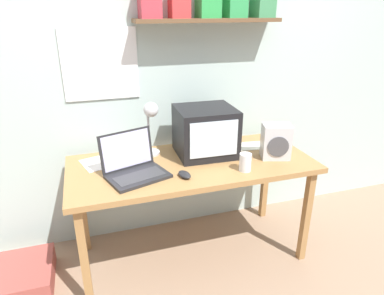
{
  "coord_description": "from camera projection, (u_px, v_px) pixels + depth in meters",
  "views": [
    {
      "loc": [
        -0.6,
        -1.9,
        1.63
      ],
      "look_at": [
        0.0,
        0.0,
        0.82
      ],
      "focal_mm": 32.0,
      "sensor_mm": 36.0,
      "label": 1
    }
  ],
  "objects": [
    {
      "name": "laptop",
      "position": [
        133.0,
        165.0,
        2.01
      ],
      "size": [
        0.4,
        0.36,
        0.25
      ],
      "rotation": [
        0.0,
        0.0,
        0.32
      ],
      "color": "#232326",
      "rests_on": "corner_desk"
    },
    {
      "name": "desk_lamp",
      "position": [
        150.0,
        121.0,
        2.19
      ],
      "size": [
        0.14,
        0.17,
        0.37
      ],
      "rotation": [
        0.0,
        0.0,
        0.2
      ],
      "color": "silver",
      "rests_on": "corner_desk"
    },
    {
      "name": "floor_cushion",
      "position": [
        18.0,
        277.0,
        2.14
      ],
      "size": [
        0.41,
        0.41,
        0.14
      ],
      "color": "#A04941",
      "rests_on": "ground_plane"
    },
    {
      "name": "crt_monitor",
      "position": [
        205.0,
        131.0,
        2.26
      ],
      "size": [
        0.39,
        0.37,
        0.32
      ],
      "rotation": [
        0.0,
        0.0,
        -0.04
      ],
      "color": "black",
      "rests_on": "corner_desk"
    },
    {
      "name": "computer_mouse",
      "position": [
        185.0,
        175.0,
        1.99
      ],
      "size": [
        0.08,
        0.12,
        0.03
      ],
      "rotation": [
        0.0,
        0.0,
        0.24
      ],
      "color": "#232326",
      "rests_on": "corner_desk"
    },
    {
      "name": "juice_glass",
      "position": [
        245.0,
        163.0,
        2.06
      ],
      "size": [
        0.07,
        0.07,
        0.11
      ],
      "color": "white",
      "rests_on": "corner_desk"
    },
    {
      "name": "corner_desk",
      "position": [
        192.0,
        171.0,
        2.22
      ],
      "size": [
        1.55,
        0.68,
        0.72
      ],
      "color": "#A57644",
      "rests_on": "ground_plane"
    },
    {
      "name": "space_heater",
      "position": [
        276.0,
        141.0,
        2.22
      ],
      "size": [
        0.21,
        0.18,
        0.23
      ],
      "rotation": [
        0.0,
        0.0,
        -0.31
      ],
      "color": "silver",
      "rests_on": "corner_desk"
    },
    {
      "name": "loose_paper_near_monitor",
      "position": [
        106.0,
        161.0,
        2.2
      ],
      "size": [
        0.34,
        0.29,
        0.0
      ],
      "rotation": [
        0.0,
        0.0,
        0.28
      ],
      "color": "white",
      "rests_on": "corner_desk"
    },
    {
      "name": "ground_plane",
      "position": [
        192.0,
        252.0,
        2.46
      ],
      "size": [
        12.0,
        12.0,
        0.0
      ],
      "primitive_type": "plane",
      "color": "#977960"
    },
    {
      "name": "open_notebook",
      "position": [
        246.0,
        146.0,
        2.44
      ],
      "size": [
        0.3,
        0.19,
        0.0
      ],
      "rotation": [
        0.0,
        0.0,
        -0.13
      ],
      "color": "white",
      "rests_on": "corner_desk"
    },
    {
      "name": "back_wall",
      "position": [
        173.0,
        59.0,
        2.36
      ],
      "size": [
        5.6,
        0.24,
        2.6
      ],
      "color": "#B2C8C2",
      "rests_on": "ground_plane"
    }
  ]
}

